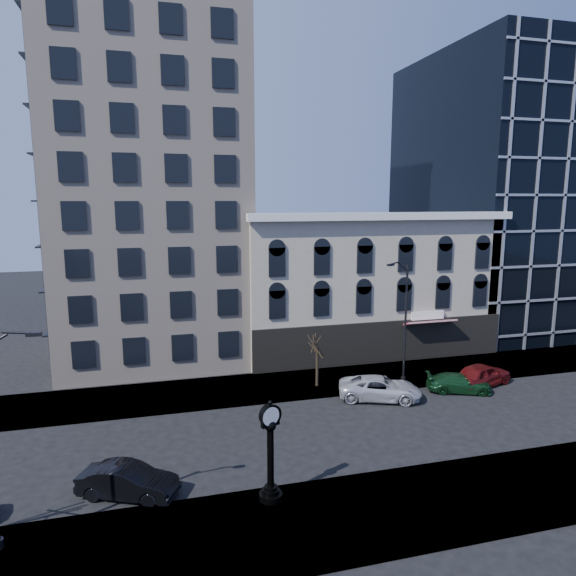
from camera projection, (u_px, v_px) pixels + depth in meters
name	position (u px, v px, depth m)	size (l,w,h in m)	color
ground	(272.00, 439.00, 29.32)	(160.00, 160.00, 0.00)	black
sidewalk_far	(247.00, 389.00, 36.93)	(160.00, 6.00, 0.12)	gray
sidewalk_near	(316.00, 521.00, 21.70)	(160.00, 6.00, 0.12)	gray
cream_tower	(147.00, 128.00, 42.45)	(15.90, 15.40, 42.50)	beige
victorian_row	(360.00, 283.00, 46.51)	(22.60, 11.19, 12.50)	#B7AC97
glass_office	(516.00, 195.00, 55.05)	(20.00, 20.15, 28.00)	black
street_clock	(270.00, 455.00, 22.85)	(1.07, 1.07, 4.70)	black
street_lamp_near	(1.00, 384.00, 18.92)	(2.28, 0.41, 8.82)	black
street_lamp_far	(401.00, 290.00, 36.48)	(2.25, 1.21, 9.29)	black
bare_tree_far	(317.00, 340.00, 36.78)	(2.65, 2.65, 4.55)	#2D2316
car_near_b	(128.00, 481.00, 23.49)	(1.59, 4.56, 1.50)	black
car_far_a	(380.00, 388.00, 35.02)	(2.58, 5.61, 1.56)	silver
car_far_b	(459.00, 383.00, 36.38)	(1.83, 4.49, 1.30)	#143F1E
car_far_c	(482.00, 375.00, 37.52)	(2.02, 5.02, 1.71)	maroon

